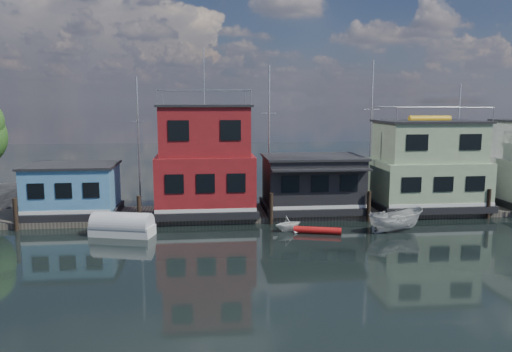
{
  "coord_description": "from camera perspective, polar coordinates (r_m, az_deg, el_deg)",
  "views": [
    {
      "loc": [
        -8.61,
        -24.4,
        8.48
      ],
      "look_at": [
        -4.75,
        12.0,
        3.0
      ],
      "focal_mm": 35.0,
      "sensor_mm": 36.0,
      "label": 1
    }
  ],
  "objects": [
    {
      "name": "houseboat_blue",
      "position": [
        38.11,
        -20.22,
        -1.49
      ],
      "size": [
        6.4,
        4.9,
        3.66
      ],
      "color": "black",
      "rests_on": "dock"
    },
    {
      "name": "houseboat_dark",
      "position": [
        37.77,
        6.44,
        -0.78
      ],
      "size": [
        7.4,
        6.1,
        4.06
      ],
      "color": "black",
      "rests_on": "dock"
    },
    {
      "name": "dock",
      "position": [
        38.31,
        7.11,
        -4.03
      ],
      "size": [
        48.0,
        5.0,
        0.4
      ],
      "primitive_type": "cube",
      "color": "#595147",
      "rests_on": "ground"
    },
    {
      "name": "tarp_runabout",
      "position": [
        33.05,
        -15.05,
        -5.57
      ],
      "size": [
        4.24,
        2.57,
        1.61
      ],
      "rotation": [
        0.0,
        0.0,
        -0.27
      ],
      "color": "silver",
      "rests_on": "ground"
    },
    {
      "name": "background_masts",
      "position": [
        44.56,
        11.46,
        4.57
      ],
      "size": [
        36.4,
        0.16,
        12.0
      ],
      "color": "silver",
      "rests_on": "ground"
    },
    {
      "name": "houseboat_green",
      "position": [
        40.52,
        18.98,
        1.06
      ],
      "size": [
        8.4,
        5.9,
        7.03
      ],
      "color": "black",
      "rests_on": "dock"
    },
    {
      "name": "pilings",
      "position": [
        35.39,
        7.63,
        -3.6
      ],
      "size": [
        42.28,
        0.28,
        2.2
      ],
      "color": "#2D2116",
      "rests_on": "ground"
    },
    {
      "name": "dinghy_white",
      "position": [
        33.09,
        3.69,
        -5.44
      ],
      "size": [
        2.43,
        2.29,
        1.02
      ],
      "primitive_type": "imported",
      "rotation": [
        0.0,
        0.0,
        1.96
      ],
      "color": "white",
      "rests_on": "ground"
    },
    {
      "name": "red_kayak",
      "position": [
        32.7,
        7.03,
        -6.17
      ],
      "size": [
        3.07,
        1.27,
        0.45
      ],
      "primitive_type": "cylinder",
      "rotation": [
        0.0,
        1.57,
        -0.28
      ],
      "color": "red",
      "rests_on": "ground"
    },
    {
      "name": "ground",
      "position": [
        27.23,
        12.91,
        -9.85
      ],
      "size": [
        160.0,
        160.0,
        0.0
      ],
      "primitive_type": "plane",
      "color": "black",
      "rests_on": "ground"
    },
    {
      "name": "motorboat",
      "position": [
        34.06,
        15.65,
        -4.89
      ],
      "size": [
        4.23,
        2.29,
        1.55
      ],
      "primitive_type": "imported",
      "rotation": [
        0.0,
        0.0,
        1.78
      ],
      "color": "silver",
      "rests_on": "ground"
    },
    {
      "name": "houseboat_red",
      "position": [
        36.67,
        -5.83,
        1.61
      ],
      "size": [
        7.4,
        5.9,
        11.86
      ],
      "color": "black",
      "rests_on": "dock"
    }
  ]
}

